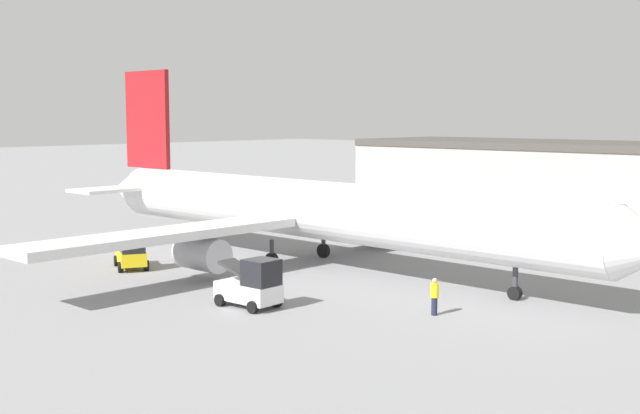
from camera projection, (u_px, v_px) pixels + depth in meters
name	position (u px, v px, depth m)	size (l,w,h in m)	color
ground_plane	(320.00, 266.00, 50.20)	(400.00, 400.00, 0.00)	gray
airplane	(307.00, 209.00, 50.57)	(44.80, 38.07, 12.78)	silver
ground_crew_worker	(435.00, 295.00, 37.65)	(0.39, 0.39, 1.78)	#1E2338
baggage_tug	(131.00, 252.00, 49.00)	(3.60, 2.93, 2.30)	yellow
belt_loader_truck	(252.00, 285.00, 39.16)	(3.35, 2.05, 2.47)	silver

